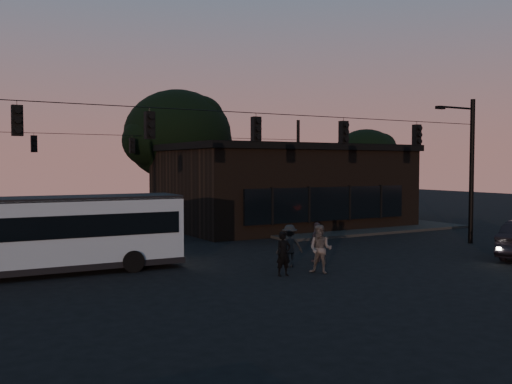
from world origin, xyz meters
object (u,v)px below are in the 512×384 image
pedestrian_a (284,254)px  pedestrian_c (317,242)px  building (283,186)px  pedestrian_b (321,249)px  bus (44,231)px  pedestrian_d (290,246)px

pedestrian_a → pedestrian_c: 3.42m
building → pedestrian_b: bearing=-117.8°
bus → pedestrian_a: 9.00m
pedestrian_a → pedestrian_c: (2.89, 1.83, 0.02)m
pedestrian_a → building: bearing=59.1°
building → pedestrian_b: (-7.78, -14.73, -1.79)m
pedestrian_b → pedestrian_d: 1.75m
bus → pedestrian_d: size_ratio=6.09×
building → pedestrian_c: building is taller
bus → pedestrian_b: size_ratio=5.64×
pedestrian_d → building: bearing=-105.0°
pedestrian_a → pedestrian_b: pedestrian_b is taller
pedestrian_a → pedestrian_c: size_ratio=0.97×
pedestrian_d → bus: bearing=-3.9°
building → pedestrian_c: size_ratio=9.09×
pedestrian_a → pedestrian_d: 1.87m
pedestrian_b → pedestrian_d: (-0.26, 1.73, -0.07)m
bus → pedestrian_b: bus is taller
building → pedestrian_a: 17.24m
building → bus: building is taller
pedestrian_b → pedestrian_d: pedestrian_b is taller
building → pedestrian_a: (-9.25, -14.43, -1.88)m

